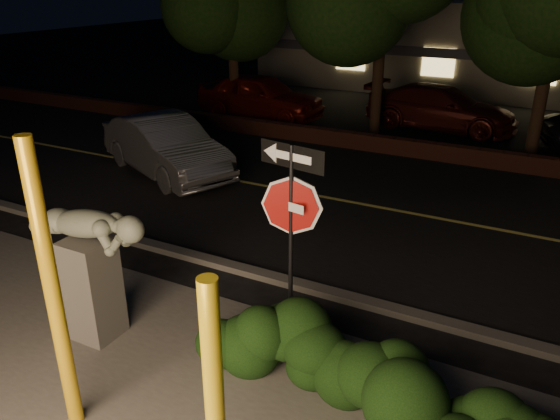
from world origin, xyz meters
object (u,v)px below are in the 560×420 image
Objects in this scene: yellow_pole_left at (53,295)px; parked_car_darkred at (441,108)px; sculpture at (90,258)px; parked_car_red at (260,96)px; silver_sedan at (165,146)px; signpost at (291,207)px.

parked_car_darkred is (0.76, 16.08, -1.04)m from yellow_pole_left.
parked_car_red is (-4.70, 13.17, -0.48)m from sculpture.
silver_sedan is at bearing -170.83° from parked_car_red.
sculpture is 14.77m from parked_car_darkred.
signpost is 13.99m from parked_car_red.
yellow_pole_left is 15.70m from parked_car_red.
parked_car_red reaches higher than parked_car_darkred.
yellow_pole_left is 0.69× the size of parked_car_darkred.
silver_sedan is at bearing 151.14° from signpost.
signpost is 1.40× the size of sculpture.
silver_sedan is at bearing 121.51° from yellow_pole_left.
sculpture is at bearing 124.74° from yellow_pole_left.
parked_car_darkred is (1.75, 14.65, -0.56)m from sculpture.
signpost reaches higher than sculpture.
parked_car_darkred is (-0.80, 13.38, -1.38)m from signpost.
signpost is at bearing -147.14° from parked_car_red.
parked_car_red is at bearing 109.51° from sculpture.
signpost is (1.56, 2.71, 0.34)m from yellow_pole_left.
parked_car_red is 6.62m from parked_car_darkred.
parked_car_red reaches higher than silver_sedan.
silver_sedan is 0.96× the size of parked_car_red.
sculpture is at bearing 177.12° from parked_car_darkred.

